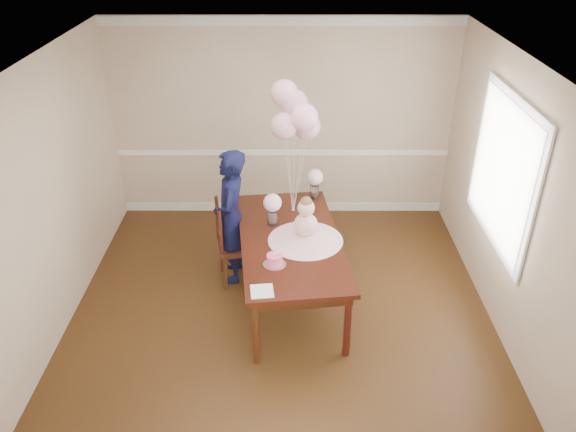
{
  "coord_description": "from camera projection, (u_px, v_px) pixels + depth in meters",
  "views": [
    {
      "loc": [
        0.08,
        -4.59,
        3.93
      ],
      "look_at": [
        0.08,
        0.48,
        1.05
      ],
      "focal_mm": 35.0,
      "sensor_mm": 36.0,
      "label": 1
    }
  ],
  "objects": [
    {
      "name": "balloon_e",
      "position": [
        307.0,
        127.0,
        6.05
      ],
      "size": [
        0.29,
        0.29,
        0.29
      ],
      "primitive_type": "sphere",
      "color": "#DE9DB6",
      "rests_on": "balloon_ribbon_e"
    },
    {
      "name": "rose_vase_near",
      "position": [
        273.0,
        218.0,
        6.16
      ],
      "size": [
        0.12,
        0.12,
        0.17
      ],
      "primitive_type": "cylinder",
      "rotation": [
        0.0,
        0.0,
        0.12
      ],
      "color": "white",
      "rests_on": "dining_table_top"
    },
    {
      "name": "balloon_ribbon_d",
      "position": [
        289.0,
        161.0,
        6.2
      ],
      "size": [
        0.1,
        0.1,
        1.19
      ],
      "primitive_type": "cylinder",
      "rotation": [
        -0.09,
        -0.07,
        0.12
      ],
      "color": "silver",
      "rests_on": "balloon_weight"
    },
    {
      "name": "wall_back",
      "position": [
        282.0,
        121.0,
        7.44
      ],
      "size": [
        4.5,
        0.02,
        2.7
      ],
      "primitive_type": "cube",
      "color": "tan",
      "rests_on": "floor"
    },
    {
      "name": "cake_platter",
      "position": [
        275.0,
        264.0,
        5.52
      ],
      "size": [
        0.26,
        0.26,
        0.01
      ],
      "primitive_type": "cylinder",
      "rotation": [
        0.0,
        0.0,
        0.12
      ],
      "color": "silver",
      "rests_on": "dining_table_top"
    },
    {
      "name": "baby_skirt",
      "position": [
        306.0,
        236.0,
        5.89
      ],
      "size": [
        0.88,
        0.88,
        0.1
      ],
      "primitive_type": "cone",
      "rotation": [
        0.0,
        0.0,
        0.12
      ],
      "color": "#F3B3CA",
      "rests_on": "dining_table_top"
    },
    {
      "name": "cake_flower_a",
      "position": [
        275.0,
        254.0,
        5.46
      ],
      "size": [
        0.03,
        0.03,
        0.03
      ],
      "primitive_type": "sphere",
      "color": "white",
      "rests_on": "birthday_cake"
    },
    {
      "name": "wall_right",
      "position": [
        519.0,
        214.0,
        5.26
      ],
      "size": [
        0.02,
        5.0,
        2.7
      ],
      "primitive_type": "cube",
      "color": "tan",
      "rests_on": "floor"
    },
    {
      "name": "chair_slat_mid",
      "position": [
        219.0,
        223.0,
        6.24
      ],
      "size": [
        0.11,
        0.4,
        0.05
      ],
      "primitive_type": "cube",
      "rotation": [
        0.0,
        0.0,
        0.21
      ],
      "color": "#331A0D",
      "rests_on": "dining_chair_seat"
    },
    {
      "name": "window_frame",
      "position": [
        503.0,
        172.0,
        5.6
      ],
      "size": [
        0.02,
        1.66,
        1.56
      ],
      "primitive_type": "cube",
      "color": "white",
      "rests_on": "wall_right"
    },
    {
      "name": "chair_leg_br",
      "position": [
        252.0,
        253.0,
        6.74
      ],
      "size": [
        0.05,
        0.05,
        0.43
      ],
      "primitive_type": "cylinder",
      "rotation": [
        0.0,
        0.0,
        0.21
      ],
      "color": "#371E0F",
      "rests_on": "floor"
    },
    {
      "name": "balloon_ribbon_e",
      "position": [
        300.0,
        176.0,
        6.29
      ],
      "size": [
        0.14,
        0.09,
        0.81
      ],
      "primitive_type": "cylinder",
      "rotation": [
        -0.09,
        0.17,
        0.12
      ],
      "color": "white",
      "rests_on": "balloon_weight"
    },
    {
      "name": "chair_back_post_l",
      "position": [
        221.0,
        234.0,
        6.11
      ],
      "size": [
        0.05,
        0.05,
        0.56
      ],
      "primitive_type": "cylinder",
      "rotation": [
        0.0,
        0.0,
        0.21
      ],
      "color": "#38120F",
      "rests_on": "dining_chair_seat"
    },
    {
      "name": "window_blinds",
      "position": [
        502.0,
        172.0,
        5.6
      ],
      "size": [
        0.01,
        1.5,
        1.4
      ],
      "primitive_type": "cube",
      "color": "silver",
      "rests_on": "wall_right"
    },
    {
      "name": "chair_leg_bl",
      "position": [
        222.0,
        256.0,
        6.68
      ],
      "size": [
        0.05,
        0.05,
        0.43
      ],
      "primitive_type": "cylinder",
      "rotation": [
        0.0,
        0.0,
        0.21
      ],
      "color": "#37150F",
      "rests_on": "floor"
    },
    {
      "name": "floor",
      "position": [
        281.0,
        325.0,
        5.93
      ],
      "size": [
        4.5,
        5.0,
        0.0
      ],
      "primitive_type": "cube",
      "color": "black",
      "rests_on": "ground"
    },
    {
      "name": "chair_slat_top",
      "position": [
        218.0,
        210.0,
        6.16
      ],
      "size": [
        0.11,
        0.4,
        0.05
      ],
      "primitive_type": "cube",
      "rotation": [
        0.0,
        0.0,
        0.21
      ],
      "color": "#34130E",
      "rests_on": "dining_chair_seat"
    },
    {
      "name": "napkin",
      "position": [
        262.0,
        291.0,
        5.14
      ],
      "size": [
        0.23,
        0.23,
        0.01
      ],
      "primitive_type": "cube",
      "rotation": [
        0.0,
        0.0,
        0.12
      ],
      "color": "white",
      "rests_on": "dining_table_top"
    },
    {
      "name": "balloon_c",
      "position": [
        294.0,
        103.0,
        5.93
      ],
      "size": [
        0.29,
        0.29,
        0.29
      ],
      "primitive_type": "sphere",
      "color": "#D798B8",
      "rests_on": "balloon_ribbon_c"
    },
    {
      "name": "baby_torso",
      "position": [
        306.0,
        225.0,
        5.82
      ],
      "size": [
        0.25,
        0.25,
        0.25
      ],
      "primitive_type": "sphere",
      "color": "pink",
      "rests_on": "baby_skirt"
    },
    {
      "name": "rose_vase_far",
      "position": [
        314.0,
        191.0,
        6.71
      ],
      "size": [
        0.12,
        0.12,
        0.17
      ],
      "primitive_type": "cylinder",
      "rotation": [
        0.0,
        0.0,
        0.12
      ],
      "color": "silver",
      "rests_on": "dining_table_top"
    },
    {
      "name": "crown_molding",
      "position": [
        282.0,
        21.0,
        6.79
      ],
      "size": [
        4.5,
        0.02,
        0.12
      ],
      "primitive_type": "cube",
      "color": "silver",
      "rests_on": "wall_back"
    },
    {
      "name": "dining_table_top",
      "position": [
        290.0,
        240.0,
        5.96
      ],
      "size": [
        1.28,
        2.2,
        0.05
      ],
      "primitive_type": "cube",
      "rotation": [
        0.0,
        0.0,
        0.12
      ],
      "color": "black",
      "rests_on": "table_leg_fl"
    },
    {
      "name": "table_leg_fr",
      "position": [
        347.0,
        325.0,
        5.37
      ],
      "size": [
        0.08,
        0.08,
        0.73
      ],
      "primitive_type": "cylinder",
      "rotation": [
        0.0,
        0.0,
        0.12
      ],
      "color": "black",
      "rests_on": "floor"
    },
    {
      "name": "roses_near",
      "position": [
        272.0,
        203.0,
        6.07
      ],
      "size": [
        0.2,
        0.2,
        0.2
      ],
      "primitive_type": "sphere",
      "color": "white",
      "rests_on": "rose_vase_near"
    },
    {
      "name": "roses_far",
      "position": [
        315.0,
        177.0,
        6.62
      ],
      "size": [
        0.2,
        0.2,
        0.2
      ],
      "primitive_type": "sphere",
      "color": "#FFD5DC",
      "rests_on": "rose_vase_far"
    },
    {
      "name": "wall_left",
      "position": [
        41.0,
        213.0,
        5.26
      ],
      "size": [
        0.02,
        5.0,
        2.7
      ],
      "primitive_type": "cube",
      "color": "tan",
      "rests_on": "floor"
    },
    {
      "name": "cake_flower_b",
      "position": [
        278.0,
        252.0,
        5.48
      ],
      "size": [
        0.03,
        0.03,
        0.03
      ],
      "primitive_type": "sphere",
      "color": "white",
      "rests_on": "birthday_cake"
    },
    {
      "name": "chair_rail_trim",
      "position": [
        283.0,
        153.0,
        7.65
      ],
      "size": [
        4.5,
        0.02,
        0.07
      ],
      "primitive_type": "cube",
      "color": "white",
      "rests_on": "wall_back"
    },
    {
      "name": "woman",
      "position": [
        231.0,
        217.0,
        6.31
      ],
      "size": [
        0.39,
        0.58,
        1.6
      ],
      "primitive_type": "imported",
      "rotation": [
        0.0,
        0.0,
        -1.57
      ],
      "color": "black",
      "rests_on": "floor"
    },
    {
      "name": "balloon_weight",
      "position": [
        293.0,
        211.0,
        6.45
      ],
      "size": [
        0.05,
        0.05,
        0.02
      ],
      "primitive_type": "cylinder",
      "rotation": [
        0.0,
        0.0,
        0.12
      ],
      "color": "silver",
      "rests_on": "dining_table_top"
    },
    {
      "name": "balloon_a",
      "position": [
        284.0,
        126.0,
        5.93
      ],
      "size": [
        0.29,
        0.29,
        0.29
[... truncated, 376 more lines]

